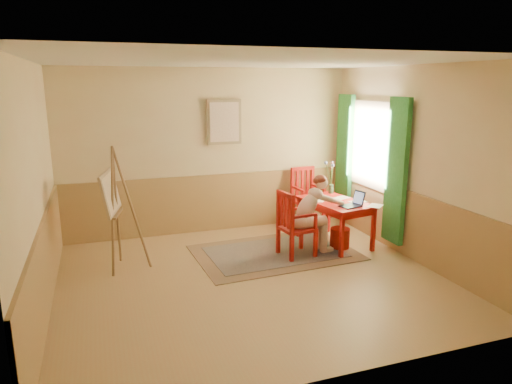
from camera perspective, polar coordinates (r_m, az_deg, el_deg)
name	(u,v)px	position (r m, az deg, el deg)	size (l,w,h in m)	color
room	(252,176)	(5.87, -0.56, 1.98)	(5.04, 4.54, 2.84)	#A88451
wainscot	(234,226)	(6.83, -2.67, -4.20)	(5.00, 4.50, 1.00)	#9E7A47
window	(369,158)	(7.90, 13.72, 4.13)	(0.12, 2.01, 2.20)	white
wall_portrait	(224,122)	(7.96, -3.93, 8.57)	(0.60, 0.05, 0.76)	#967D58
rug	(275,252)	(7.19, 2.33, -7.42)	(2.48, 1.72, 0.02)	#8C7251
table	(335,206)	(7.50, 9.69, -1.75)	(0.93, 1.31, 0.72)	#B71911
chair_left	(294,224)	(6.92, 4.69, -3.98)	(0.52, 0.50, 1.01)	#B71911
chair_back	(306,197)	(8.45, 6.22, -0.63)	(0.51, 0.52, 1.06)	#B71911
figure	(312,211)	(7.02, 6.83, -2.36)	(0.92, 0.45, 1.21)	beige
laptop	(353,203)	(7.20, 11.83, -1.36)	(0.41, 0.30, 0.22)	#1E2338
papers	(348,201)	(7.48, 11.24, -1.12)	(0.97, 0.92, 0.00)	white
vase	(331,178)	(7.95, 9.18, 1.66)	(0.19, 0.28, 0.55)	#3F724C
wastebasket	(340,238)	(7.46, 10.25, -5.61)	(0.30, 0.30, 0.33)	red
easel	(113,197)	(6.61, -17.15, -0.64)	(0.65, 0.78, 1.74)	olive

